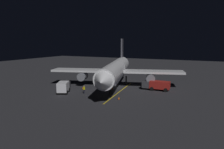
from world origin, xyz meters
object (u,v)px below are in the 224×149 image
(catering_truck, at_px, (157,85))
(ground_crew_worker, at_px, (84,90))
(airliner, at_px, (116,70))
(traffic_cone_near_right, at_px, (113,88))
(baggage_truck, at_px, (64,87))
(traffic_cone_under_wing, at_px, (119,98))
(traffic_cone_near_left, at_px, (83,88))

(catering_truck, relative_size, ground_crew_worker, 3.68)
(airliner, bearing_deg, ground_crew_worker, 71.68)
(airliner, distance_m, traffic_cone_near_right, 5.13)
(airliner, relative_size, baggage_truck, 6.23)
(traffic_cone_near_right, bearing_deg, baggage_truck, 42.82)
(catering_truck, relative_size, traffic_cone_under_wing, 11.65)
(catering_truck, xyz_separation_m, traffic_cone_under_wing, (4.59, 11.42, -0.92))
(catering_truck, bearing_deg, ground_crew_worker, 37.37)
(airliner, distance_m, catering_truck, 10.82)
(catering_truck, bearing_deg, airliner, 3.88)
(ground_crew_worker, xyz_separation_m, traffic_cone_near_left, (2.78, -3.65, -0.64))
(ground_crew_worker, bearing_deg, traffic_cone_near_right, -119.94)
(traffic_cone_under_wing, bearing_deg, ground_crew_worker, -6.99)
(baggage_truck, bearing_deg, ground_crew_worker, -165.23)
(traffic_cone_near_right, distance_m, traffic_cone_under_wing, 9.23)
(ground_crew_worker, distance_m, traffic_cone_under_wing, 9.02)
(baggage_truck, xyz_separation_m, traffic_cone_near_right, (-8.40, -7.79, -1.01))
(baggage_truck, bearing_deg, catering_truck, -147.53)
(traffic_cone_near_left, height_order, traffic_cone_under_wing, same)
(airliner, relative_size, catering_truck, 5.79)
(baggage_truck, height_order, ground_crew_worker, baggage_truck)
(airliner, relative_size, traffic_cone_near_left, 67.48)
(traffic_cone_near_right, bearing_deg, catering_truck, -158.91)
(traffic_cone_near_left, relative_size, traffic_cone_near_right, 1.00)
(baggage_truck, height_order, traffic_cone_near_left, baggage_truck)
(catering_truck, distance_m, traffic_cone_near_right, 10.47)
(traffic_cone_near_left, bearing_deg, ground_crew_worker, 127.33)
(traffic_cone_near_left, distance_m, traffic_cone_under_wing, 12.64)
(baggage_truck, relative_size, traffic_cone_near_right, 10.84)
(airliner, xyz_separation_m, traffic_cone_under_wing, (-5.74, 10.72, -4.08))
(airliner, bearing_deg, traffic_cone_near_left, 45.01)
(catering_truck, height_order, ground_crew_worker, catering_truck)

